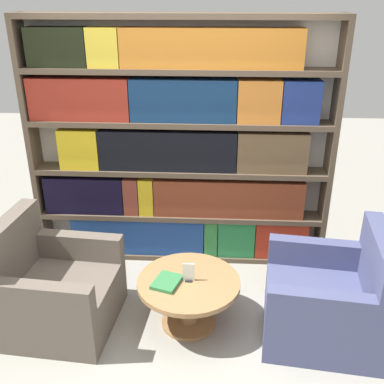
% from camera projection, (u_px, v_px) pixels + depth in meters
% --- Properties ---
extents(ground_plane, '(14.00, 14.00, 0.00)m').
position_uv_depth(ground_plane, '(167.00, 346.00, 3.49)').
color(ground_plane, gray).
extents(bookshelf, '(2.85, 0.30, 2.36)m').
position_uv_depth(bookshelf, '(178.00, 149.00, 4.24)').
color(bookshelf, silver).
rests_on(bookshelf, ground_plane).
extents(armchair_left, '(0.94, 0.91, 0.91)m').
position_uv_depth(armchair_left, '(53.00, 291.00, 3.63)').
color(armchair_left, brown).
rests_on(armchair_left, ground_plane).
extents(armchair_right, '(0.97, 0.94, 0.91)m').
position_uv_depth(armchair_right, '(328.00, 302.00, 3.51)').
color(armchair_right, '#42476B').
rests_on(armchair_right, ground_plane).
extents(coffee_table, '(0.82, 0.82, 0.43)m').
position_uv_depth(coffee_table, '(189.00, 293.00, 3.61)').
color(coffee_table, olive).
rests_on(coffee_table, ground_plane).
extents(table_sign, '(0.09, 0.06, 0.16)m').
position_uv_depth(table_sign, '(189.00, 273.00, 3.53)').
color(table_sign, black).
rests_on(table_sign, coffee_table).
extents(stray_book, '(0.25, 0.29, 0.03)m').
position_uv_depth(stray_book, '(167.00, 282.00, 3.51)').
color(stray_book, '#2D703D').
rests_on(stray_book, coffee_table).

